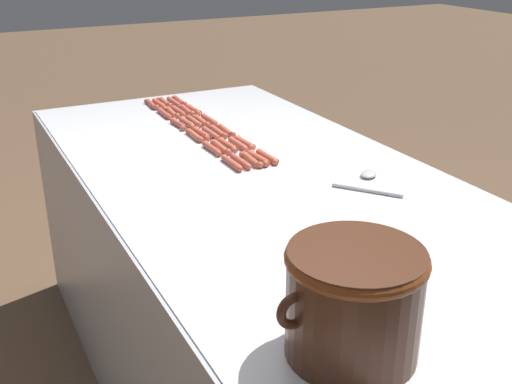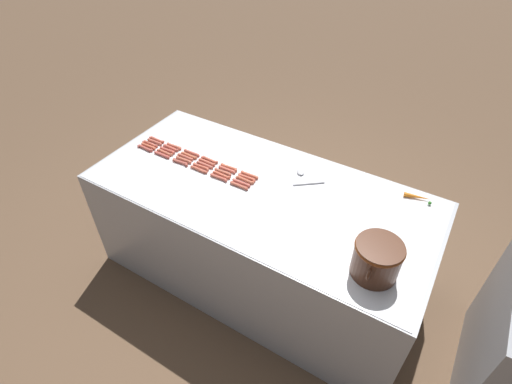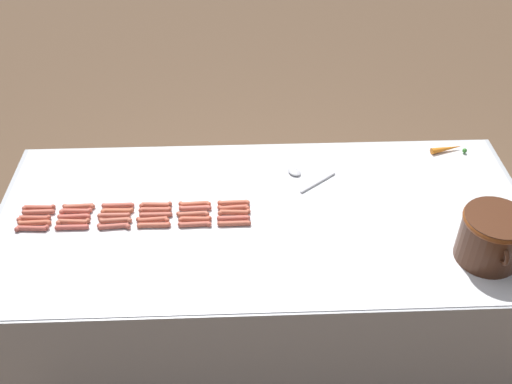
{
  "view_description": "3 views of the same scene",
  "coord_description": "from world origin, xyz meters",
  "px_view_note": "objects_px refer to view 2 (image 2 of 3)",
  "views": [
    {
      "loc": [
        0.88,
        1.66,
        1.63
      ],
      "look_at": [
        0.08,
        0.09,
        0.89
      ],
      "focal_mm": 43.7,
      "sensor_mm": 36.0,
      "label": 1
    },
    {
      "loc": [
        1.74,
        1.02,
        2.62
      ],
      "look_at": [
        0.05,
        -0.0,
        0.9
      ],
      "focal_mm": 27.59,
      "sensor_mm": 36.0,
      "label": 2
    },
    {
      "loc": [
        1.94,
        -0.11,
        2.62
      ],
      "look_at": [
        -0.1,
        -0.03,
        0.94
      ],
      "focal_mm": 41.82,
      "sensor_mm": 36.0,
      "label": 3
    }
  ],
  "objects_px": {
    "hot_dog_6": "(155,142)",
    "hot_dog_29": "(239,186)",
    "serving_spoon": "(303,176)",
    "carrot": "(418,197)",
    "hot_dog_12": "(150,144)",
    "hot_dog_9": "(207,162)",
    "hot_dog_7": "(171,148)",
    "hot_dog_11": "(247,178)",
    "hot_dog_1": "(174,146)",
    "hot_dog_21": "(201,167)",
    "hot_dog_18": "(148,146)",
    "hot_dog_26": "(180,162)",
    "hot_dog_3": "(209,160)",
    "hot_dog_25": "(162,155)",
    "hot_dog_19": "(165,153)",
    "bean_pot": "(377,258)",
    "hot_dog_24": "(145,148)",
    "hot_dog_13": "(167,150)",
    "hot_dog_10": "(227,170)",
    "hot_dog_14": "(185,157)",
    "hot_dog_23": "(241,183)",
    "hot_dog_22": "(221,175)",
    "hot_dog_8": "(189,155)",
    "hot_dog_27": "(199,170)",
    "hot_dog_17": "(245,180)",
    "hot_dog_20": "(184,160)",
    "hot_dog_0": "(157,140)",
    "hot_dog_28": "(219,178)",
    "hot_dog_15": "(205,165)",
    "hot_dog_4": "(229,167)",
    "hot_dog_16": "(223,172)",
    "hot_dog_2": "(192,153)"
  },
  "relations": [
    {
      "from": "hot_dog_6",
      "to": "hot_dog_29",
      "type": "xyz_separation_m",
      "value": [
        0.11,
        0.85,
        0.0
      ]
    },
    {
      "from": "hot_dog_11",
      "to": "hot_dog_8",
      "type": "bearing_deg",
      "value": -89.86
    },
    {
      "from": "hot_dog_0",
      "to": "hot_dog_25",
      "type": "relative_size",
      "value": 1.0
    },
    {
      "from": "hot_dog_3",
      "to": "carrot",
      "type": "distance_m",
      "value": 1.46
    },
    {
      "from": "hot_dog_0",
      "to": "hot_dog_28",
      "type": "distance_m",
      "value": 0.7
    },
    {
      "from": "hot_dog_3",
      "to": "hot_dog_24",
      "type": "xyz_separation_m",
      "value": [
        0.13,
        -0.51,
        0.0
      ]
    },
    {
      "from": "hot_dog_11",
      "to": "hot_dog_19",
      "type": "distance_m",
      "value": 0.69
    },
    {
      "from": "hot_dog_12",
      "to": "hot_dog_26",
      "type": "xyz_separation_m",
      "value": [
        0.07,
        0.35,
        0.0
      ]
    },
    {
      "from": "hot_dog_22",
      "to": "hot_dog_29",
      "type": "bearing_deg",
      "value": 78.53
    },
    {
      "from": "hot_dog_17",
      "to": "hot_dog_21",
      "type": "xyz_separation_m",
      "value": [
        0.04,
        -0.35,
        0.0
      ]
    },
    {
      "from": "hot_dog_19",
      "to": "bean_pot",
      "type": "height_order",
      "value": "bean_pot"
    },
    {
      "from": "hot_dog_24",
      "to": "hot_dog_0",
      "type": "bearing_deg",
      "value": -178.54
    },
    {
      "from": "hot_dog_16",
      "to": "hot_dog_2",
      "type": "bearing_deg",
      "value": -101.77
    },
    {
      "from": "hot_dog_12",
      "to": "hot_dog_22",
      "type": "distance_m",
      "value": 0.7
    },
    {
      "from": "hot_dog_18",
      "to": "hot_dog_29",
      "type": "bearing_deg",
      "value": 87.57
    },
    {
      "from": "hot_dog_27",
      "to": "hot_dog_13",
      "type": "bearing_deg",
      "value": -100.93
    },
    {
      "from": "hot_dog_12",
      "to": "serving_spoon",
      "type": "relative_size",
      "value": 0.62
    },
    {
      "from": "hot_dog_26",
      "to": "hot_dog_27",
      "type": "height_order",
      "value": "same"
    },
    {
      "from": "serving_spoon",
      "to": "carrot",
      "type": "xyz_separation_m",
      "value": [
        -0.18,
        0.75,
        0.01
      ]
    },
    {
      "from": "hot_dog_4",
      "to": "hot_dog_16",
      "type": "relative_size",
      "value": 1.0
    },
    {
      "from": "hot_dog_27",
      "to": "bean_pot",
      "type": "relative_size",
      "value": 0.45
    },
    {
      "from": "hot_dog_19",
      "to": "hot_dog_10",
      "type": "bearing_deg",
      "value": 97.6
    },
    {
      "from": "hot_dog_0",
      "to": "hot_dog_6",
      "type": "distance_m",
      "value": 0.03
    },
    {
      "from": "hot_dog_27",
      "to": "hot_dog_10",
      "type": "bearing_deg",
      "value": 121.19
    },
    {
      "from": "hot_dog_1",
      "to": "hot_dog_13",
      "type": "bearing_deg",
      "value": -6.09
    },
    {
      "from": "hot_dog_6",
      "to": "hot_dog_24",
      "type": "relative_size",
      "value": 1.0
    },
    {
      "from": "hot_dog_20",
      "to": "serving_spoon",
      "type": "xyz_separation_m",
      "value": [
        -0.29,
        0.83,
        -0.0
      ]
    },
    {
      "from": "hot_dog_9",
      "to": "hot_dog_17",
      "type": "height_order",
      "value": "same"
    },
    {
      "from": "hot_dog_27",
      "to": "serving_spoon",
      "type": "xyz_separation_m",
      "value": [
        -0.32,
        0.67,
        -0.0
      ]
    },
    {
      "from": "hot_dog_23",
      "to": "hot_dog_27",
      "type": "bearing_deg",
      "value": -84.66
    },
    {
      "from": "hot_dog_22",
      "to": "hot_dog_12",
      "type": "bearing_deg",
      "value": -92.69
    },
    {
      "from": "hot_dog_14",
      "to": "hot_dog_0",
      "type": "bearing_deg",
      "value": -100.68
    },
    {
      "from": "hot_dog_3",
      "to": "hot_dog_25",
      "type": "xyz_separation_m",
      "value": [
        0.13,
        -0.34,
        0.0
      ]
    },
    {
      "from": "hot_dog_15",
      "to": "hot_dog_0",
      "type": "bearing_deg",
      "value": -97.35
    },
    {
      "from": "serving_spoon",
      "to": "hot_dog_1",
      "type": "bearing_deg",
      "value": -79.47
    },
    {
      "from": "hot_dog_9",
      "to": "hot_dog_22",
      "type": "xyz_separation_m",
      "value": [
        0.07,
        0.18,
        0.0
      ]
    },
    {
      "from": "hot_dog_13",
      "to": "hot_dog_24",
      "type": "bearing_deg",
      "value": -67.4
    },
    {
      "from": "hot_dog_29",
      "to": "hot_dog_7",
      "type": "bearing_deg",
      "value": -98.72
    },
    {
      "from": "hot_dog_12",
      "to": "hot_dog_9",
      "type": "bearing_deg",
      "value": 93.87
    },
    {
      "from": "hot_dog_14",
      "to": "hot_dog_23",
      "type": "height_order",
      "value": "same"
    },
    {
      "from": "hot_dog_6",
      "to": "hot_dog_22",
      "type": "height_order",
      "value": "same"
    },
    {
      "from": "hot_dog_21",
      "to": "hot_dog_1",
      "type": "bearing_deg",
      "value": -106.79
    },
    {
      "from": "bean_pot",
      "to": "hot_dog_12",
      "type": "bearing_deg",
      "value": -98.86
    },
    {
      "from": "hot_dog_13",
      "to": "hot_dog_15",
      "type": "height_order",
      "value": "same"
    },
    {
      "from": "hot_dog_15",
      "to": "carrot",
      "type": "xyz_separation_m",
      "value": [
        -0.44,
        1.41,
        0.0
      ]
    },
    {
      "from": "hot_dog_8",
      "to": "bean_pot",
      "type": "xyz_separation_m",
      "value": [
        0.33,
        1.52,
        0.11
      ]
    },
    {
      "from": "hot_dog_6",
      "to": "hot_dog_29",
      "type": "relative_size",
      "value": 1.0
    },
    {
      "from": "hot_dog_10",
      "to": "hot_dog_14",
      "type": "height_order",
      "value": "same"
    },
    {
      "from": "hot_dog_11",
      "to": "hot_dog_1",
      "type": "bearing_deg",
      "value": -92.99
    },
    {
      "from": "hot_dog_3",
      "to": "hot_dog_6",
      "type": "xyz_separation_m",
      "value": [
        0.03,
        -0.51,
        0.0
      ]
    }
  ]
}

